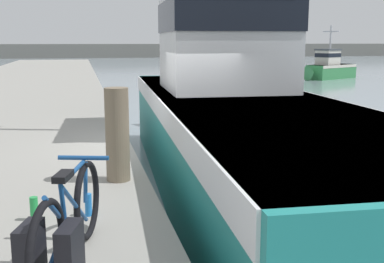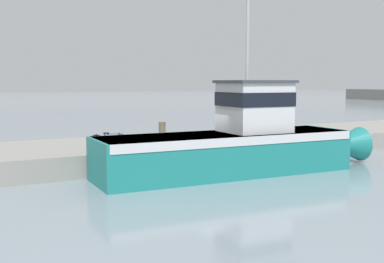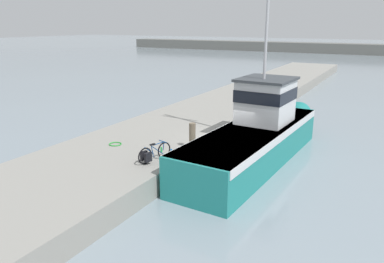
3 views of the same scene
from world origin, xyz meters
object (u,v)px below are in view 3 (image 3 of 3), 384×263
at_px(water_bottle_by_bike, 171,151).
at_px(water_bottle_on_curb, 161,150).
at_px(bicycle_touring, 152,154).
at_px(mooring_post, 192,136).
at_px(fishing_boat_main, 259,133).

distance_m(water_bottle_by_bike, water_bottle_on_curb, 0.53).
height_order(bicycle_touring, water_bottle_by_bike, bicycle_touring).
xyz_separation_m(bicycle_touring, water_bottle_on_curb, (-0.33, 1.21, -0.24)).
distance_m(bicycle_touring, water_bottle_on_curb, 1.28).
height_order(mooring_post, water_bottle_on_curb, mooring_post).
relative_size(fishing_boat_main, water_bottle_by_bike, 56.97).
relative_size(bicycle_touring, water_bottle_by_bike, 7.31).
distance_m(fishing_boat_main, mooring_post, 3.46).
bearing_deg(mooring_post, water_bottle_on_curb, -127.22).
xyz_separation_m(fishing_boat_main, bicycle_touring, (-2.93, -4.97, -0.05)).
xyz_separation_m(bicycle_touring, mooring_post, (0.59, 2.43, 0.23)).
distance_m(bicycle_touring, water_bottle_by_bike, 1.25).
xyz_separation_m(bicycle_touring, water_bottle_by_bike, (0.19, 1.21, -0.24)).
distance_m(bicycle_touring, mooring_post, 2.51).
relative_size(bicycle_touring, mooring_post, 1.44).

